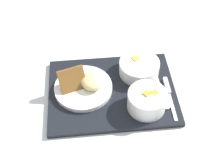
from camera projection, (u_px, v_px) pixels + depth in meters
name	position (u px, v px, depth m)	size (l,w,h in m)	color
ground_plane	(112.00, 93.00, 0.99)	(4.00, 4.00, 0.00)	silver
serving_tray	(112.00, 92.00, 0.99)	(0.43, 0.35, 0.01)	black
bowl_salad	(147.00, 100.00, 0.91)	(0.12, 0.12, 0.06)	white
bowl_soup	(139.00, 67.00, 1.01)	(0.13, 0.13, 0.05)	white
plate_main	(84.00, 85.00, 0.97)	(0.18, 0.18, 0.08)	white
knife	(168.00, 90.00, 0.97)	(0.03, 0.16, 0.01)	silver
spoon	(162.00, 95.00, 0.96)	(0.05, 0.16, 0.01)	silver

